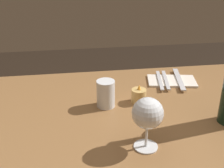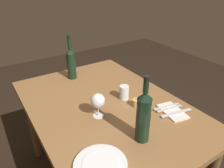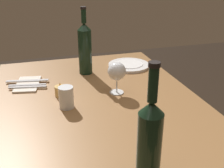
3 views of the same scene
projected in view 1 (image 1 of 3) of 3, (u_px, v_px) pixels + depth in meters
The scene contains 8 objects.
dining_table at pixel (110, 153), 0.93m from camera, with size 1.30×0.90×0.74m.
wine_glass_left at pixel (148, 114), 0.77m from camera, with size 0.08×0.08×0.15m.
water_tumbler at pixel (106, 95), 1.00m from camera, with size 0.06×0.06×0.09m.
votive_candle at pixel (139, 96), 1.03m from camera, with size 0.05×0.05×0.07m.
folded_napkin at pixel (172, 81), 1.19m from camera, with size 0.21×0.14×0.01m.
fork_inner at pixel (166, 80), 1.19m from camera, with size 0.05×0.18×0.00m.
fork_outer at pixel (160, 80), 1.18m from camera, with size 0.05×0.18×0.00m.
table_knife at pixel (179, 79), 1.20m from camera, with size 0.06×0.21×0.00m.
Camera 1 is at (-0.10, -0.74, 1.24)m, focal length 47.50 mm.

